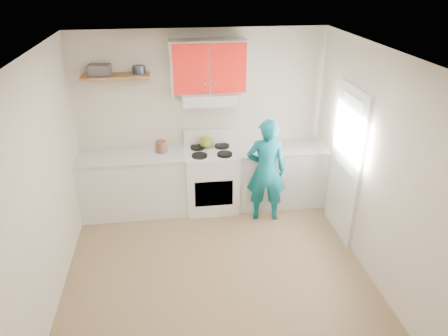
{
  "coord_description": "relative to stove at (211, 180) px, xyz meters",
  "views": [
    {
      "loc": [
        -0.46,
        -3.93,
        3.37
      ],
      "look_at": [
        0.15,
        0.55,
        1.15
      ],
      "focal_mm": 33.45,
      "sensor_mm": 36.0,
      "label": 1
    }
  ],
  "objects": [
    {
      "name": "floor",
      "position": [
        -0.1,
        -1.57,
        -0.46
      ],
      "size": [
        3.8,
        3.8,
        0.0
      ],
      "primitive_type": "plane",
      "color": "brown",
      "rests_on": "ground"
    },
    {
      "name": "ceiling",
      "position": [
        -0.1,
        -1.57,
        2.14
      ],
      "size": [
        3.6,
        3.8,
        0.04
      ],
      "primitive_type": "cube",
      "color": "white",
      "rests_on": "floor"
    },
    {
      "name": "back_wall",
      "position": [
        -0.1,
        0.32,
        0.84
      ],
      "size": [
        3.6,
        0.04,
        2.6
      ],
      "primitive_type": "cube",
      "color": "beige",
      "rests_on": "floor"
    },
    {
      "name": "front_wall",
      "position": [
        -0.1,
        -3.47,
        0.84
      ],
      "size": [
        3.6,
        0.04,
        2.6
      ],
      "primitive_type": "cube",
      "color": "beige",
      "rests_on": "floor"
    },
    {
      "name": "left_wall",
      "position": [
        -1.9,
        -1.57,
        0.84
      ],
      "size": [
        0.04,
        3.8,
        2.6
      ],
      "primitive_type": "cube",
      "color": "beige",
      "rests_on": "floor"
    },
    {
      "name": "right_wall",
      "position": [
        1.7,
        -1.57,
        0.84
      ],
      "size": [
        0.04,
        3.8,
        2.6
      ],
      "primitive_type": "cube",
      "color": "beige",
      "rests_on": "floor"
    },
    {
      "name": "door",
      "position": [
        1.68,
        -0.88,
        0.56
      ],
      "size": [
        0.05,
        0.85,
        2.05
      ],
      "primitive_type": "cube",
      "color": "white",
      "rests_on": "floor"
    },
    {
      "name": "door_glass",
      "position": [
        1.65,
        -0.88,
        0.99
      ],
      "size": [
        0.01,
        0.55,
        0.95
      ],
      "primitive_type": "cube",
      "color": "white",
      "rests_on": "door"
    },
    {
      "name": "counter_left",
      "position": [
        -1.14,
        0.02,
        -0.01
      ],
      "size": [
        1.52,
        0.6,
        0.9
      ],
      "primitive_type": "cube",
      "color": "silver",
      "rests_on": "floor"
    },
    {
      "name": "counter_right",
      "position": [
        1.04,
        0.02,
        -0.01
      ],
      "size": [
        1.32,
        0.6,
        0.9
      ],
      "primitive_type": "cube",
      "color": "silver",
      "rests_on": "floor"
    },
    {
      "name": "stove",
      "position": [
        0.0,
        0.0,
        0.0
      ],
      "size": [
        0.76,
        0.65,
        0.92
      ],
      "primitive_type": "cube",
      "color": "white",
      "rests_on": "floor"
    },
    {
      "name": "range_hood",
      "position": [
        0.0,
        0.1,
        1.24
      ],
      "size": [
        0.76,
        0.44,
        0.15
      ],
      "primitive_type": "cube",
      "color": "silver",
      "rests_on": "back_wall"
    },
    {
      "name": "upper_cabinets",
      "position": [
        0.0,
        0.16,
        1.66
      ],
      "size": [
        1.02,
        0.33,
        0.7
      ],
      "primitive_type": "cube",
      "color": "red",
      "rests_on": "back_wall"
    },
    {
      "name": "shelf",
      "position": [
        -1.25,
        0.18,
        1.56
      ],
      "size": [
        0.9,
        0.3,
        0.04
      ],
      "primitive_type": "cube",
      "color": "brown",
      "rests_on": "back_wall"
    },
    {
      "name": "books",
      "position": [
        -1.44,
        0.17,
        1.65
      ],
      "size": [
        0.29,
        0.22,
        0.14
      ],
      "primitive_type": "cube",
      "rotation": [
        0.0,
        0.0,
        -0.08
      ],
      "color": "#433B3E",
      "rests_on": "shelf"
    },
    {
      "name": "tin",
      "position": [
        -0.94,
        0.21,
        1.63
      ],
      "size": [
        0.17,
        0.17,
        0.1
      ],
      "primitive_type": "cylinder",
      "rotation": [
        0.0,
        0.0,
        0.03
      ],
      "color": "#333D4C",
      "rests_on": "shelf"
    },
    {
      "name": "kettle",
      "position": [
        -0.05,
        0.16,
        0.55
      ],
      "size": [
        0.26,
        0.26,
        0.18
      ],
      "primitive_type": "ellipsoid",
      "rotation": [
        0.0,
        0.0,
        0.28
      ],
      "color": "olive",
      "rests_on": "stove"
    },
    {
      "name": "crock",
      "position": [
        -0.71,
        0.08,
        0.53
      ],
      "size": [
        0.19,
        0.19,
        0.19
      ],
      "primitive_type": "cylinder",
      "rotation": [
        0.0,
        0.0,
        0.26
      ],
      "color": "brown",
      "rests_on": "counter_left"
    },
    {
      "name": "cutting_board",
      "position": [
        0.64,
        -0.03,
        0.45
      ],
      "size": [
        0.38,
        0.32,
        0.02
      ],
      "primitive_type": "cube",
      "rotation": [
        0.0,
        0.0,
        0.27
      ],
      "color": "olive",
      "rests_on": "counter_right"
    },
    {
      "name": "silicone_mat",
      "position": [
        1.48,
        0.03,
        0.44
      ],
      "size": [
        0.29,
        0.24,
        0.01
      ],
      "primitive_type": "cube",
      "rotation": [
        0.0,
        0.0,
        0.06
      ],
      "color": "red",
      "rests_on": "counter_right"
    },
    {
      "name": "person",
      "position": [
        0.73,
        -0.41,
        0.3
      ],
      "size": [
        0.61,
        0.45,
        1.53
      ],
      "primitive_type": "imported",
      "rotation": [
        0.0,
        0.0,
        2.99
      ],
      "color": "#0C646F",
      "rests_on": "floor"
    }
  ]
}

